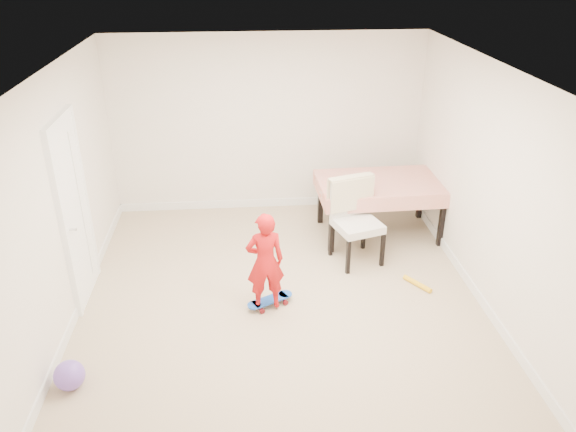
{
  "coord_description": "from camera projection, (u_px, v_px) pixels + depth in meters",
  "views": [
    {
      "loc": [
        -0.38,
        -5.36,
        3.7
      ],
      "look_at": [
        0.1,
        0.2,
        0.95
      ],
      "focal_mm": 35.0,
      "sensor_mm": 36.0,
      "label": 1
    }
  ],
  "objects": [
    {
      "name": "ground",
      "position": [
        281.0,
        298.0,
        6.46
      ],
      "size": [
        5.0,
        5.0,
        0.0
      ],
      "primitive_type": "plane",
      "color": "tan",
      "rests_on": "ground"
    },
    {
      "name": "ceiling",
      "position": [
        279.0,
        72.0,
        5.31
      ],
      "size": [
        4.5,
        5.0,
        0.04
      ],
      "primitive_type": "cube",
      "color": "white",
      "rests_on": "wall_back"
    },
    {
      "name": "wall_back",
      "position": [
        268.0,
        125.0,
        8.1
      ],
      "size": [
        4.5,
        0.04,
        2.6
      ],
      "primitive_type": "cube",
      "color": "silver",
      "rests_on": "ground"
    },
    {
      "name": "wall_front",
      "position": [
        308.0,
        349.0,
        3.66
      ],
      "size": [
        4.5,
        0.04,
        2.6
      ],
      "primitive_type": "cube",
      "color": "silver",
      "rests_on": "ground"
    },
    {
      "name": "wall_left",
      "position": [
        62.0,
        203.0,
        5.71
      ],
      "size": [
        0.04,
        5.0,
        2.6
      ],
      "primitive_type": "cube",
      "color": "silver",
      "rests_on": "ground"
    },
    {
      "name": "wall_right",
      "position": [
        486.0,
        188.0,
        6.05
      ],
      "size": [
        0.04,
        5.0,
        2.6
      ],
      "primitive_type": "cube",
      "color": "silver",
      "rests_on": "ground"
    },
    {
      "name": "door",
      "position": [
        75.0,
        214.0,
        6.1
      ],
      "size": [
        0.11,
        0.94,
        2.11
      ],
      "primitive_type": "cube",
      "color": "white",
      "rests_on": "ground"
    },
    {
      "name": "baseboard_back",
      "position": [
        269.0,
        203.0,
        8.65
      ],
      "size": [
        4.5,
        0.02,
        0.12
      ],
      "primitive_type": "cube",
      "color": "white",
      "rests_on": "ground"
    },
    {
      "name": "baseboard_left",
      "position": [
        81.0,
        303.0,
        6.26
      ],
      "size": [
        0.02,
        5.0,
        0.12
      ],
      "primitive_type": "cube",
      "color": "white",
      "rests_on": "ground"
    },
    {
      "name": "baseboard_right",
      "position": [
        470.0,
        284.0,
        6.6
      ],
      "size": [
        0.02,
        5.0,
        0.12
      ],
      "primitive_type": "cube",
      "color": "white",
      "rests_on": "ground"
    },
    {
      "name": "dining_table",
      "position": [
        379.0,
        208.0,
        7.71
      ],
      "size": [
        1.71,
        1.11,
        0.79
      ],
      "primitive_type": null,
      "rotation": [
        0.0,
        0.0,
        0.03
      ],
      "color": "red",
      "rests_on": "ground"
    },
    {
      "name": "dining_chair",
      "position": [
        358.0,
        223.0,
        6.98
      ],
      "size": [
        0.76,
        0.81,
        1.08
      ],
      "primitive_type": null,
      "rotation": [
        0.0,
        0.0,
        0.3
      ],
      "color": "silver",
      "rests_on": "ground"
    },
    {
      "name": "skateboard",
      "position": [
        270.0,
        302.0,
        6.31
      ],
      "size": [
        0.59,
        0.44,
        0.08
      ],
      "primitive_type": null,
      "rotation": [
        0.0,
        0.0,
        0.47
      ],
      "color": "blue",
      "rests_on": "ground"
    },
    {
      "name": "child",
      "position": [
        265.0,
        264.0,
        6.02
      ],
      "size": [
        0.45,
        0.32,
        1.14
      ],
      "primitive_type": "imported",
      "rotation": [
        0.0,
        0.0,
        3.27
      ],
      "color": "red",
      "rests_on": "ground"
    },
    {
      "name": "balloon",
      "position": [
        69.0,
        375.0,
        5.11
      ],
      "size": [
        0.28,
        0.28,
        0.28
      ],
      "primitive_type": "sphere",
      "color": "#7551C2",
      "rests_on": "ground"
    },
    {
      "name": "foam_toy",
      "position": [
        417.0,
        284.0,
        6.67
      ],
      "size": [
        0.27,
        0.37,
        0.06
      ],
      "primitive_type": "cylinder",
      "rotation": [
        1.57,
        0.0,
        0.59
      ],
      "color": "yellow",
      "rests_on": "ground"
    }
  ]
}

